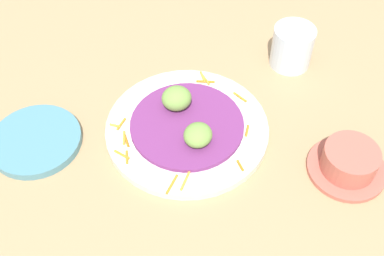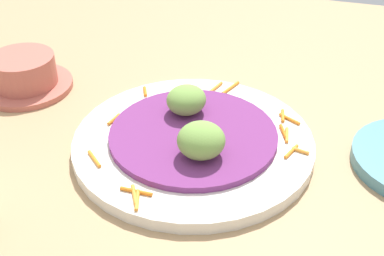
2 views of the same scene
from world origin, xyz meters
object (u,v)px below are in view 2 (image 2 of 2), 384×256
at_px(guac_scoop_left, 186,100).
at_px(guac_scoop_center, 201,140).
at_px(main_plate, 193,143).
at_px(terracotta_bowl, 24,75).

relative_size(guac_scoop_left, guac_scoop_center, 0.94).
xyz_separation_m(guac_scoop_left, guac_scoop_center, (-0.08, -0.04, 0.00)).
bearing_deg(main_plate, terracotta_bowl, 75.54).
xyz_separation_m(guac_scoop_center, terracotta_bowl, (0.11, 0.28, -0.02)).
bearing_deg(guac_scoop_center, main_plate, 27.32).
distance_m(main_plate, terracotta_bowl, 0.27).
xyz_separation_m(main_plate, guac_scoop_center, (-0.04, -0.02, 0.03)).
relative_size(main_plate, guac_scoop_left, 5.71).
bearing_deg(terracotta_bowl, guac_scoop_left, -96.75).
bearing_deg(guac_scoop_center, guac_scoop_left, 27.32).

